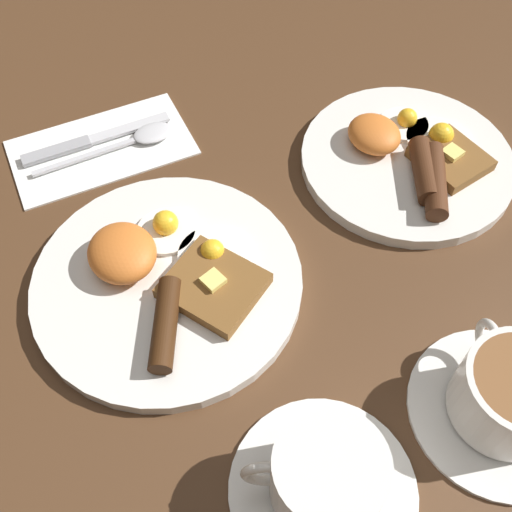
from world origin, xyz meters
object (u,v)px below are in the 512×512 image
(breakfast_plate_near, at_px, (167,278))
(knife, at_px, (89,141))
(spoon, at_px, (139,138))
(breakfast_plate_far, at_px, (409,157))
(teacup_near, at_px, (325,480))
(teacup_far, at_px, (509,397))

(breakfast_plate_near, xyz_separation_m, knife, (-0.23, -0.00, -0.01))
(knife, bearing_deg, spoon, -21.41)
(breakfast_plate_far, height_order, knife, breakfast_plate_far)
(breakfast_plate_near, distance_m, knife, 0.23)
(breakfast_plate_near, height_order, breakfast_plate_far, breakfast_plate_near)
(teacup_near, xyz_separation_m, spoon, (-0.46, 0.03, -0.03))
(teacup_near, height_order, teacup_far, teacup_near)
(teacup_far, relative_size, spoon, 0.92)
(breakfast_plate_near, distance_m, teacup_far, 0.34)
(teacup_far, relative_size, knife, 0.88)
(breakfast_plate_near, bearing_deg, teacup_far, 37.45)
(knife, relative_size, spoon, 1.05)
(teacup_near, bearing_deg, breakfast_plate_far, 132.46)
(spoon, bearing_deg, teacup_far, -70.28)
(knife, bearing_deg, breakfast_plate_far, -30.31)
(teacup_far, xyz_separation_m, knife, (-0.51, -0.21, -0.03))
(teacup_far, distance_m, knife, 0.55)
(breakfast_plate_far, xyz_separation_m, knife, (-0.22, -0.32, -0.01))
(breakfast_plate_far, bearing_deg, teacup_near, -47.54)
(teacup_near, relative_size, teacup_far, 0.98)
(teacup_near, relative_size, spoon, 0.90)
(breakfast_plate_far, relative_size, spoon, 1.42)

